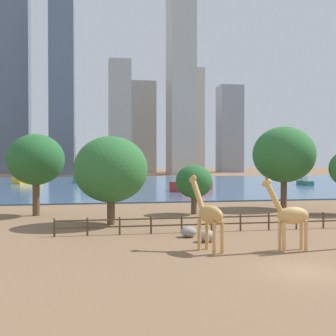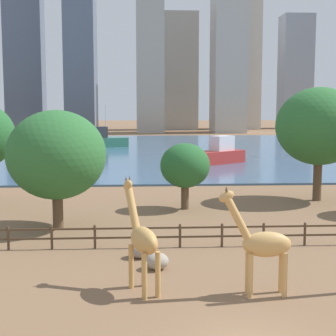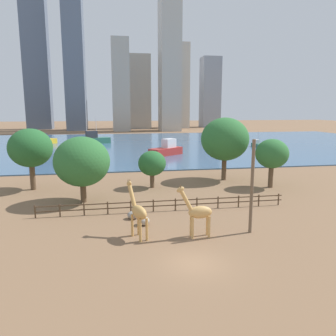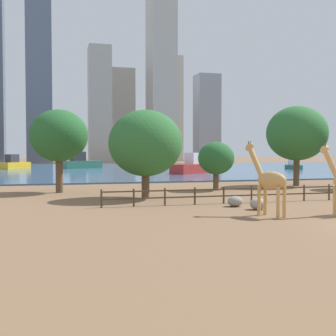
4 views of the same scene
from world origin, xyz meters
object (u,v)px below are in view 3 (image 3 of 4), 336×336
giraffe_companion (138,212)px  tree_center_broad (152,164)px  boulder_near_fence (144,221)px  tree_right_tall (225,139)px  boat_tug (166,150)px  utility_pole (252,187)px  boat_ferry (44,141)px  boat_barge (257,144)px  tree_left_large (30,148)px  giraffe_tall (198,212)px  boulder_by_pole (133,215)px  tree_left_small (82,162)px  boat_sailboat (94,139)px  tree_right_small (272,154)px

giraffe_companion → tree_center_broad: size_ratio=0.94×
giraffe_companion → boulder_near_fence: size_ratio=4.24×
tree_right_tall → boat_tug: 27.52m
utility_pole → boat_tug: (0.72, 47.68, -2.61)m
tree_center_broad → boat_ferry: size_ratio=0.67×
boat_tug → boat_barge: 30.09m
tree_left_large → boat_tug: tree_left_large is taller
giraffe_tall → boat_ferry: size_ratio=0.60×
boat_tug → tree_right_tall: bearing=61.8°
tree_center_broad → boat_tug: tree_center_broad is taller
boulder_near_fence → boulder_by_pole: 2.10m
tree_left_small → boat_barge: size_ratio=1.63×
boulder_by_pole → utility_pole: bearing=-28.7°
boulder_near_fence → boat_tug: 45.33m
tree_center_broad → tree_left_small: bearing=-146.5°
utility_pole → boat_barge: bearing=64.6°
tree_left_large → tree_left_small: (7.06, -7.23, -0.83)m
boat_ferry → tree_center_broad: bearing=-120.5°
tree_right_tall → boulder_by_pole: bearing=-133.3°
giraffe_companion → tree_left_large: size_ratio=0.58×
giraffe_companion → tree_right_tall: bearing=-57.7°
boat_barge → tree_right_tall: bearing=-31.7°
utility_pole → tree_center_broad: size_ratio=1.61×
boat_sailboat → boat_barge: boat_sailboat is taller
boulder_near_fence → boat_sailboat: boat_sailboat is taller
giraffe_companion → boulder_near_fence: giraffe_companion is taller
boat_sailboat → boulder_by_pole: bearing=-105.7°
boulder_by_pole → boat_sailboat: 71.39m
boat_tug → boat_barge: size_ratio=1.83×
giraffe_tall → boat_tug: (5.43, 47.87, -0.71)m
giraffe_companion → boat_tug: bearing=-34.5°
boat_barge → tree_right_small: bearing=-23.4°
giraffe_companion → tree_left_large: 22.82m
tree_left_large → boat_barge: tree_left_large is taller
tree_right_small → boat_tug: (-8.90, 32.48, -3.15)m
giraffe_tall → boat_ferry: (-26.60, 77.00, -0.84)m
tree_right_tall → boat_sailboat: tree_right_tall is taller
tree_right_small → boat_ferry: 74.04m
tree_center_broad → tree_right_tall: (11.26, 3.01, 2.83)m
boulder_by_pole → tree_left_large: (-12.27, 14.08, 5.14)m
tree_right_tall → boat_tug: bearing=99.0°
tree_left_small → boulder_near_fence: bearing=-55.5°
giraffe_tall → giraffe_companion: size_ratio=0.96×
boulder_by_pole → tree_center_broad: size_ratio=0.22×
giraffe_companion → utility_pole: (9.61, -0.51, 1.80)m
giraffe_tall → tree_right_tall: size_ratio=0.49×
tree_left_small → tree_right_small: bearing=7.0°
tree_center_broad → boat_ferry: 64.05m
utility_pole → tree_left_large: utility_pole is taller
boat_ferry → tree_left_small: bearing=-129.3°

